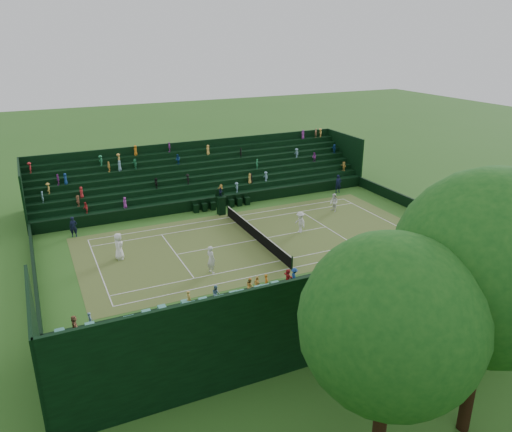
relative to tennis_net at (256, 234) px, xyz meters
The scene contains 17 objects.
ground 0.53m from the tennis_net, ahead, with size 160.00×160.00×0.00m, color #2F641F.
court_surface 0.52m from the tennis_net, ahead, with size 12.97×26.77×0.01m, color #356B23.
perimeter_wall_north 15.89m from the tennis_net, 90.00° to the left, with size 17.17×0.20×1.00m, color black.
perimeter_wall_south 15.89m from the tennis_net, 90.00° to the right, with size 17.17×0.20×1.00m, color black.
perimeter_wall_east 8.49m from the tennis_net, ahead, with size 0.20×31.77×1.00m, color black.
perimeter_wall_west 8.49m from the tennis_net, behind, with size 0.20×31.77×1.00m, color black.
north_grandstand 12.70m from the tennis_net, ahead, with size 6.60×32.00×4.90m.
south_grandstand 12.70m from the tennis_net, behind, with size 6.60×32.00×4.90m.
tennis_net is the anchor object (origin of this frame).
umpire_chair 6.61m from the tennis_net, behind, with size 0.79×0.79×2.48m.
courtside_chairs 8.00m from the tennis_net, behind, with size 0.48×5.46×1.05m.
player_near_west 10.31m from the tennis_net, 95.68° to the right, with size 0.96×0.63×1.97m, color white.
player_near_east 6.35m from the tennis_net, 53.32° to the right, with size 0.72×0.47×1.96m, color white.
player_far_west 9.59m from the tennis_net, 108.14° to the left, with size 0.80×0.63×1.66m, color white.
player_far_east 3.91m from the tennis_net, 89.60° to the left, with size 1.12×0.65×1.74m, color white.
line_judge_north 14.67m from the tennis_net, 120.83° to the left, with size 0.66×0.44×1.82m, color black.
line_judge_south 14.40m from the tennis_net, 117.79° to the right, with size 0.60×0.39×1.64m, color black.
Camera 1 is at (32.36, -15.08, 15.36)m, focal length 35.00 mm.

